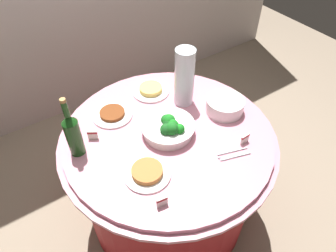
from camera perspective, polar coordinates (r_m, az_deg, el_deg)
The scene contains 13 objects.
ground_plane at distance 2.21m, azimuth 0.00°, elevation -14.74°, with size 6.00×6.00×0.00m, color gray.
buffet_table at distance 1.90m, azimuth 0.00°, elevation -8.95°, with size 1.16×1.16×0.74m.
broccoli_bowl at distance 1.59m, azimuth 0.14°, elevation -0.20°, with size 0.28×0.28×0.12m.
plate_stack at distance 1.75m, azimuth 10.47°, elevation 3.77°, with size 0.21×0.21×0.08m.
wine_bottle at distance 1.50m, azimuth -17.17°, elevation -1.31°, with size 0.07×0.07×0.34m.
decorative_fruit_vase at distance 1.72m, azimuth 3.03°, elevation 8.51°, with size 0.11×0.11×0.34m.
serving_tongs at distance 1.55m, azimuth 11.86°, elevation -5.15°, with size 0.17×0.09×0.01m.
food_plate_stir_fry at distance 1.73m, azimuth -10.24°, elevation 2.16°, with size 0.22×0.22×0.03m.
food_plate_noodles at distance 1.87m, azimuth -3.21°, elevation 6.66°, with size 0.22×0.22×0.04m.
food_plate_peanuts at distance 1.44m, azimuth -3.86°, elevation -8.57°, with size 0.22×0.22×0.04m.
label_placard_front at distance 1.61m, azimuth -13.77°, elevation -1.59°, with size 0.05×0.03×0.05m.
label_placard_mid at distance 1.33m, azimuth -1.11°, elevation -13.80°, with size 0.05×0.02×0.05m.
label_placard_rear at distance 1.60m, azimuth 14.04°, elevation -2.28°, with size 0.05×0.01×0.05m.
Camera 1 is at (-0.63, -0.94, 1.90)m, focal length 32.99 mm.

